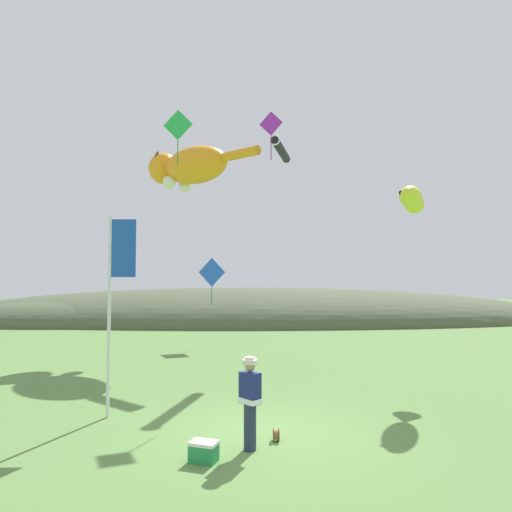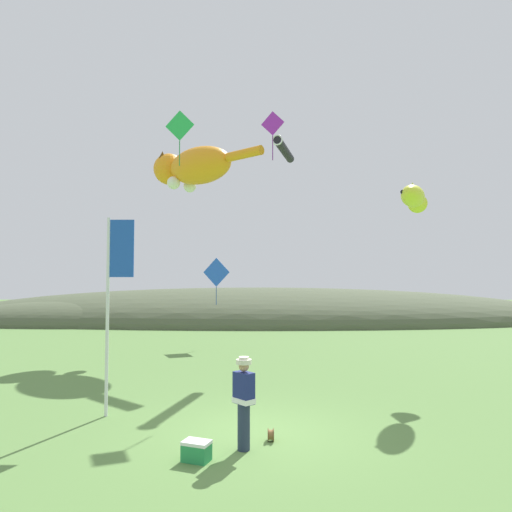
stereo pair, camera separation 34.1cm
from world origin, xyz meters
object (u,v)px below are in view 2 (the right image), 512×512
Objects in this scene: kite_spool at (271,435)px; kite_fish_windsock at (414,198)px; festival_banner_pole at (114,285)px; kite_giant_cat at (193,167)px; picnic_cooler at (196,451)px; festival_attendant at (244,400)px; kite_tube_streamer at (284,150)px; kite_diamond_blue at (216,273)px; kite_diamond_green at (180,126)px; kite_diamond_violet at (273,124)px.

kite_fish_windsock is (4.89, 5.63, 5.84)m from kite_spool.
festival_banner_pole is 12.21m from kite_giant_cat.
picnic_cooler is (-1.37, -1.02, 0.05)m from kite_spool.
festival_attendant is at bearing -33.33° from festival_banner_pole.
picnic_cooler is at bearing -81.23° from kite_giant_cat.
picnic_cooler is 14.01m from kite_tube_streamer.
festival_banner_pole reaches higher than festival_attendant.
kite_diamond_blue is at bearing 133.72° from kite_fish_windsock.
kite_diamond_green is at bearing 81.67° from festival_banner_pole.
kite_spool is at bearing 42.10° from festival_attendant.
festival_banner_pole is 7.41m from kite_diamond_green.
kite_tube_streamer is 6.98m from kite_diamond_blue.
kite_tube_streamer is 1.52× the size of kite_diamond_green.
kite_diamond_green reaches higher than festival_banner_pole.
picnic_cooler is 14.66m from kite_diamond_blue.
festival_banner_pole reaches higher than kite_spool.
kite_diamond_blue is at bearing 84.15° from kite_diamond_green.
picnic_cooler is 0.19× the size of kite_tube_streamer.
picnic_cooler is 4.63m from festival_banner_pole.
kite_spool is 13.12m from kite_tube_streamer.
kite_giant_cat is 2.16× the size of kite_fish_windsock.
festival_banner_pole is at bearing -98.33° from kite_diamond_green.
kite_giant_cat is at bearing 93.85° from kite_diamond_green.
festival_attendant is at bearing -96.20° from kite_diamond_violet.
kite_fish_windsock reaches higher than festival_banner_pole.
kite_diamond_green is at bearing -95.85° from kite_diamond_blue.
festival_banner_pole is 0.85× the size of kite_giant_cat.
festival_banner_pole is 2.40× the size of kite_diamond_green.
kite_diamond_green is (-1.68, 7.51, 8.50)m from picnic_cooler.
kite_spool is 11.16m from kite_diamond_green.
kite_diamond_green reaches higher than kite_fish_windsock.
kite_tube_streamer reaches higher than festival_banner_pole.
kite_giant_cat is at bearing 140.49° from kite_fish_windsock.
picnic_cooler is at bearing -147.33° from festival_attendant.
picnic_cooler is at bearing -86.01° from kite_diamond_blue.
kite_diamond_blue is at bearing 83.11° from festival_banner_pole.
kite_diamond_violet reaches higher than kite_fish_windsock.
kite_tube_streamer is (0.83, 9.83, 8.65)m from kite_spool.
kite_spool is at bearing -94.84° from kite_tube_streamer.
kite_giant_cat is (-2.09, 13.53, 8.50)m from picnic_cooler.
festival_attendant is 0.32× the size of kite_giant_cat.
kite_diamond_violet is (0.78, 7.22, 7.88)m from festival_attendant.
kite_diamond_blue is (1.09, 0.70, -5.11)m from kite_giant_cat.
kite_tube_streamer is at bearing 79.35° from kite_diamond_violet.
kite_fish_windsock reaches higher than festival_attendant.
kite_diamond_green reaches higher than kite_tube_streamer.
kite_giant_cat reaches higher than kite_tube_streamer.
kite_spool is 0.05× the size of kite_giant_cat.
festival_attendant is 1.10m from kite_spool.
kite_spool is 0.08× the size of kite_tube_streamer.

